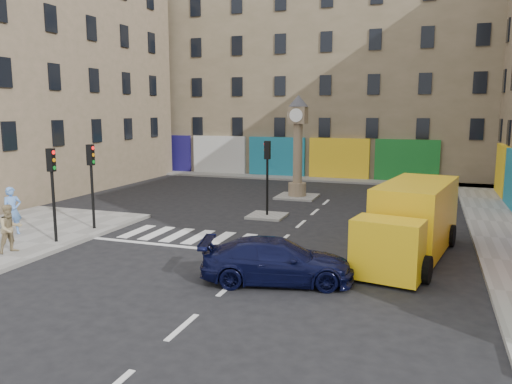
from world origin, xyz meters
The scene contains 15 objects.
ground centered at (0.00, 0.00, 0.00)m, with size 120.00×120.00×0.00m, color black.
sidewalk_right centered at (8.70, 10.00, 0.07)m, with size 2.60×30.00×0.15m, color gray.
sidewalk_far centered at (-4.00, 22.20, 0.07)m, with size 32.00×2.40×0.15m, color gray.
island_near centered at (-2.00, 8.00, 0.06)m, with size 1.80×1.80×0.12m, color gray.
island_far centered at (-2.00, 14.00, 0.06)m, with size 2.40×2.40×0.12m, color gray.
building_far centered at (-4.00, 28.00, 8.50)m, with size 32.00×10.00×17.00m, color #817056.
building_left centered at (-19.00, 12.00, 7.50)m, with size 8.00×20.00×15.00m, color #8E755D.
traffic_light_left_near centered at (-8.30, 0.20, 2.62)m, with size 0.28×0.22×3.70m.
traffic_light_left_far centered at (-8.30, 2.60, 2.62)m, with size 0.28×0.22×3.70m.
traffic_light_island centered at (-2.00, 8.00, 2.59)m, with size 0.28×0.22×3.70m.
clock_pillar centered at (-2.00, 14.00, 3.55)m, with size 1.20×1.20×6.10m.
navy_sedan centered at (1.26, -1.06, 0.69)m, with size 1.92×4.73×1.37m, color black.
yellow_van centered at (5.05, 3.29, 1.32)m, with size 3.50×7.55×2.65m.
pedestrian_blue centered at (-10.82, 0.59, 1.15)m, with size 0.73×0.48×2.01m, color #6395E2.
pedestrian_tan centered at (-8.76, -1.58, 1.04)m, with size 0.87×0.68×1.78m, color #9E8961.
Camera 1 is at (5.54, -15.37, 5.29)m, focal length 35.00 mm.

